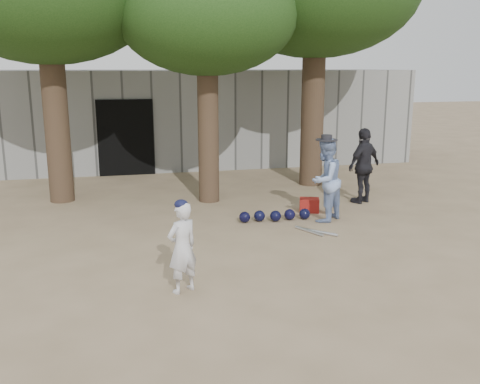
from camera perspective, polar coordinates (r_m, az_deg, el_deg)
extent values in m
plane|color=#937C5E|center=(8.69, -2.36, -7.80)|extent=(70.00, 70.00, 0.00)
imported|color=silver|center=(7.54, -6.18, -5.92)|extent=(0.57, 0.51, 1.31)
imported|color=#829AC9|center=(11.04, 9.06, 1.26)|extent=(1.06, 1.02, 1.71)
imported|color=black|center=(12.71, 13.08, 2.75)|extent=(1.11, 0.84, 1.75)
cube|color=#A62516|center=(11.83, 7.40, -1.39)|extent=(0.50, 0.44, 0.30)
cube|color=gray|center=(16.12, -7.87, 7.38)|extent=(16.00, 0.35, 3.00)
cube|color=black|center=(15.90, -12.08, 5.68)|extent=(1.60, 0.08, 2.20)
cube|color=slate|center=(18.60, -8.62, 8.13)|extent=(16.00, 5.00, 3.00)
sphere|color=black|center=(10.93, 0.50, -2.70)|extent=(0.23, 0.23, 0.23)
sphere|color=black|center=(11.03, 2.09, -2.57)|extent=(0.23, 0.23, 0.23)
sphere|color=black|center=(11.04, 3.81, -2.57)|extent=(0.23, 0.23, 0.23)
sphere|color=black|center=(11.17, 5.32, -2.41)|extent=(0.23, 0.23, 0.23)
sphere|color=black|center=(11.25, 6.90, -2.33)|extent=(0.23, 0.23, 0.23)
cylinder|color=silver|center=(10.41, 7.40, -4.15)|extent=(0.36, 0.67, 0.06)
cylinder|color=silver|center=(10.36, 8.57, -4.26)|extent=(0.53, 0.57, 0.06)
cylinder|color=brown|center=(13.04, -19.28, 10.91)|extent=(0.56, 0.56, 5.50)
cylinder|color=brown|center=(12.37, -3.46, 10.37)|extent=(0.48, 0.48, 5.00)
ellipsoid|color=#284C19|center=(12.40, -3.57, 18.24)|extent=(4.00, 4.00, 2.60)
cylinder|color=brown|center=(14.31, 7.86, 12.27)|extent=(0.60, 0.60, 5.80)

